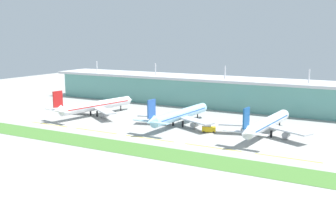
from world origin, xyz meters
TOP-DOWN VIEW (x-y plane):
  - ground_plane at (0.00, 0.00)m, footprint 600.00×600.00m
  - terminal_building at (-0.00, 102.77)m, footprint 288.00×34.00m
  - airliner_near at (-63.50, 33.58)m, footprint 47.81×64.76m
  - airliner_middle at (-2.66, 32.54)m, footprint 48.64×63.67m
  - airliner_far at (46.90, 33.31)m, footprint 48.64×64.33m
  - taxiway_stripe_west at (-71.00, 0.20)m, footprint 28.00×0.70m
  - taxiway_stripe_mid_west at (-37.00, 0.20)m, footprint 28.00×0.70m
  - taxiway_stripe_centre at (-3.00, 0.20)m, footprint 28.00×0.70m
  - taxiway_stripe_mid_east at (31.00, 0.20)m, footprint 28.00×0.70m
  - taxiway_stripe_east at (65.00, 0.20)m, footprint 28.00×0.70m
  - grass_verge at (0.00, -19.34)m, footprint 300.00×18.00m
  - fuel_truck at (17.87, 26.44)m, footprint 7.65×5.18m

SIDE VIEW (x-z plane):
  - ground_plane at x=0.00m, z-range 0.00..0.00m
  - taxiway_stripe_west at x=-71.00m, z-range 0.00..0.04m
  - taxiway_stripe_mid_west at x=-37.00m, z-range 0.00..0.04m
  - taxiway_stripe_centre at x=-3.00m, z-range 0.00..0.04m
  - taxiway_stripe_mid_east at x=31.00m, z-range 0.00..0.04m
  - taxiway_stripe_east at x=65.00m, z-range 0.00..0.04m
  - grass_verge at x=0.00m, z-range 0.00..0.10m
  - fuel_truck at x=17.87m, z-range -0.21..4.74m
  - airliner_middle at x=-2.66m, z-range -3.00..15.90m
  - airliner_far at x=46.90m, z-range -3.00..15.90m
  - airliner_near at x=-63.50m, z-range -3.00..15.90m
  - terminal_building at x=0.00m, z-range -4.30..25.73m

